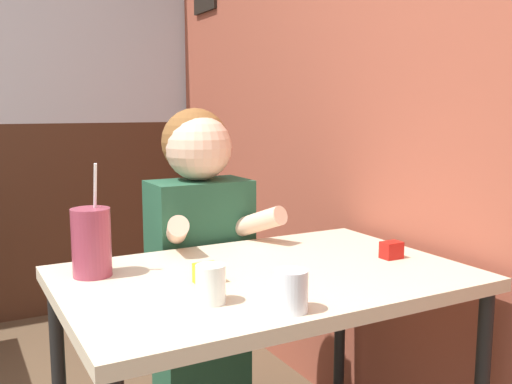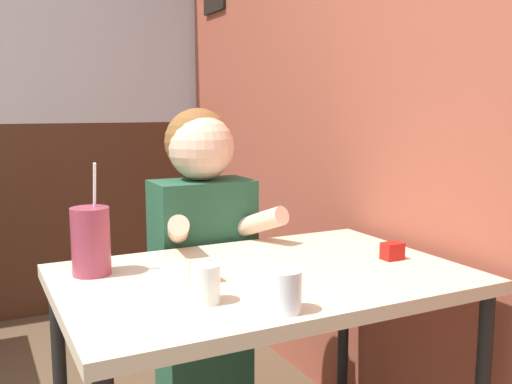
{
  "view_description": "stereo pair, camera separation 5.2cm",
  "coord_description": "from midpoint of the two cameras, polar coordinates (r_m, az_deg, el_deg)",
  "views": [
    {
      "loc": [
        -0.02,
        -0.88,
        1.18
      ],
      "look_at": [
        0.77,
        0.57,
        0.94
      ],
      "focal_mm": 40.0,
      "sensor_mm": 36.0,
      "label": 1
    },
    {
      "loc": [
        0.02,
        -0.9,
        1.18
      ],
      "look_at": [
        0.77,
        0.57,
        0.94
      ],
      "focal_mm": 40.0,
      "sensor_mm": 36.0,
      "label": 2
    }
  ],
  "objects": [
    {
      "name": "person_seated",
      "position": [
        2.02,
        -4.61,
        -6.97
      ],
      "size": [
        0.42,
        0.42,
        1.19
      ],
      "color": "#235138",
      "rests_on": "ground_plane"
    },
    {
      "name": "cocktail_pitcher",
      "position": [
        1.58,
        -15.28,
        -4.75
      ],
      "size": [
        0.1,
        0.1,
        0.3
      ],
      "color": "#99384C",
      "rests_on": "main_table"
    },
    {
      "name": "brick_wall_right",
      "position": [
        2.52,
        5.46,
        12.16
      ],
      "size": [
        0.08,
        4.47,
        2.7
      ],
      "color": "#9E4C38",
      "rests_on": "ground_plane"
    },
    {
      "name": "main_table",
      "position": [
        1.58,
        1.69,
        -10.45
      ],
      "size": [
        1.08,
        0.72,
        0.74
      ],
      "color": "beige",
      "rests_on": "ground_plane"
    },
    {
      "name": "condiment_mustard",
      "position": [
        1.47,
        -4.27,
        -8.06
      ],
      "size": [
        0.06,
        0.04,
        0.05
      ],
      "color": "yellow",
      "rests_on": "main_table"
    },
    {
      "name": "glass_center",
      "position": [
        1.32,
        -3.96,
        -9.13
      ],
      "size": [
        0.07,
        0.07,
        0.09
      ],
      "color": "silver",
      "rests_on": "main_table"
    },
    {
      "name": "condiment_ketchup",
      "position": [
        1.74,
        14.31,
        -5.75
      ],
      "size": [
        0.06,
        0.04,
        0.05
      ],
      "color": "#B7140F",
      "rests_on": "main_table"
    },
    {
      "name": "glass_near_pitcher",
      "position": [
        1.26,
        4.09,
        -9.87
      ],
      "size": [
        0.07,
        0.07,
        0.09
      ],
      "color": "silver",
      "rests_on": "main_table"
    }
  ]
}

